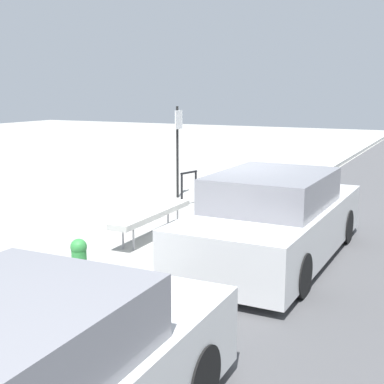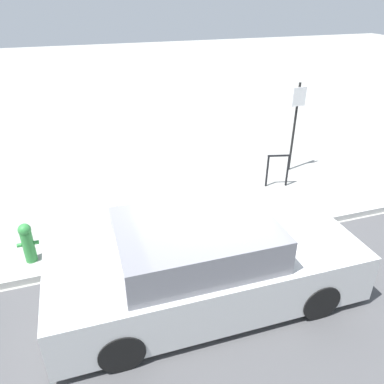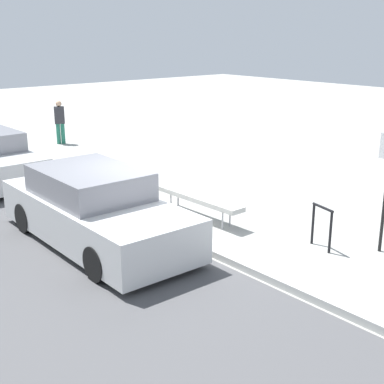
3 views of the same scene
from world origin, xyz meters
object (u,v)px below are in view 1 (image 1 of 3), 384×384
(bike_rack, at_px, (189,185))
(parked_car_near, at_px, (275,220))
(sign_post, at_px, (178,143))
(fire_hydrant, at_px, (79,265))
(bench, at_px, (152,214))

(bike_rack, relative_size, parked_car_near, 0.18)
(sign_post, height_order, fire_hydrant, sign_post)
(bench, bearing_deg, bike_rack, 11.61)
(bike_rack, relative_size, fire_hydrant, 1.08)
(bench, relative_size, sign_post, 1.04)
(sign_post, relative_size, fire_hydrant, 3.01)
(bench, height_order, bike_rack, bike_rack)
(bike_rack, distance_m, sign_post, 1.38)
(bike_rack, bearing_deg, parked_car_near, -134.35)
(bench, height_order, fire_hydrant, fire_hydrant)
(bench, relative_size, parked_car_near, 0.51)
(bench, xyz_separation_m, bike_rack, (2.74, 0.62, 0.06))
(bench, xyz_separation_m, sign_post, (3.53, 1.33, 0.94))
(fire_hydrant, bearing_deg, parked_car_near, -35.21)
(sign_post, xyz_separation_m, fire_hydrant, (-6.38, -1.91, -0.98))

